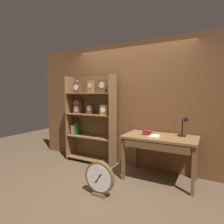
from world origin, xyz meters
name	(u,v)px	position (x,y,z in m)	size (l,w,h in m)	color
ground_plane	(100,190)	(0.00, 0.00, 0.00)	(10.00, 10.00, 0.00)	brown
back_wood_panel	(131,105)	(0.00, 1.24, 1.30)	(4.80, 0.05, 2.60)	brown
bookshelf	(90,117)	(-0.89, 1.01, 1.02)	(1.17, 0.32, 1.94)	brown
workbench	(160,141)	(0.74, 0.80, 0.71)	(1.25, 0.70, 0.80)	brown
desk_lamp	(184,126)	(1.11, 0.97, 0.99)	(0.19, 0.19, 0.38)	black
toolbox_small	(148,133)	(0.51, 0.82, 0.84)	(0.15, 0.11, 0.08)	maroon
open_repair_manual	(154,136)	(0.67, 0.70, 0.81)	(0.16, 0.22, 0.03)	silver
round_clock_large	(100,178)	(0.07, -0.13, 0.27)	(0.49, 0.11, 0.53)	brown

